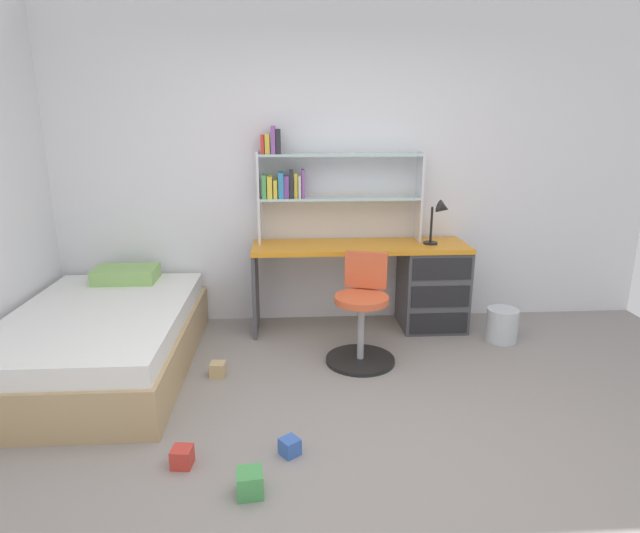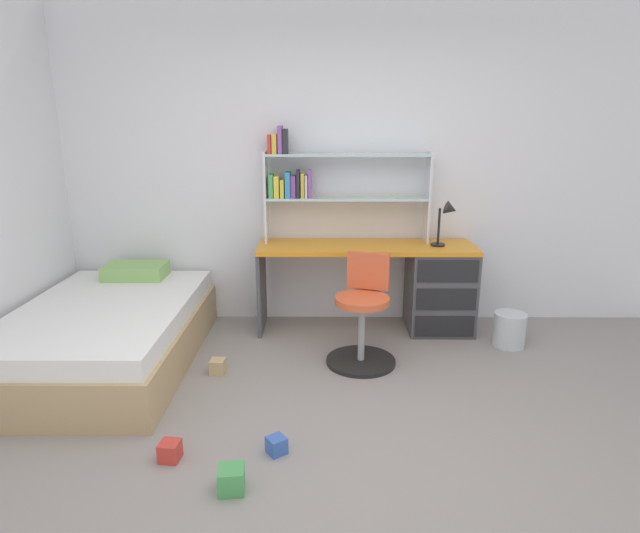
{
  "view_description": "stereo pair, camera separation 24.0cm",
  "coord_description": "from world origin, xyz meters",
  "px_view_note": "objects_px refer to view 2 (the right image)",
  "views": [
    {
      "loc": [
        -0.37,
        -2.34,
        1.74
      ],
      "look_at": [
        -0.15,
        1.22,
        0.76
      ],
      "focal_mm": 29.3,
      "sensor_mm": 36.0,
      "label": 1
    },
    {
      "loc": [
        -0.13,
        -2.34,
        1.74
      ],
      "look_at": [
        -0.15,
        1.22,
        0.76
      ],
      "focal_mm": 29.3,
      "sensor_mm": 36.0,
      "label": 2
    }
  ],
  "objects_px": {
    "bookshelf_hutch": "(322,179)",
    "toy_block_green_0": "(231,479)",
    "waste_bin": "(510,330)",
    "toy_block_natural_1": "(218,366)",
    "desk_lamp": "(448,216)",
    "toy_block_red_3": "(170,451)",
    "swivel_chair": "(363,321)",
    "desk": "(421,283)",
    "bed_platform": "(107,333)",
    "toy_block_blue_2": "(277,445)"
  },
  "relations": [
    {
      "from": "bookshelf_hutch",
      "to": "toy_block_green_0",
      "type": "height_order",
      "value": "bookshelf_hutch"
    },
    {
      "from": "waste_bin",
      "to": "toy_block_natural_1",
      "type": "distance_m",
      "value": 2.32
    },
    {
      "from": "desk_lamp",
      "to": "toy_block_red_3",
      "type": "xyz_separation_m",
      "value": [
        -1.84,
        -1.81,
        -0.95
      ]
    },
    {
      "from": "bookshelf_hutch",
      "to": "swivel_chair",
      "type": "height_order",
      "value": "bookshelf_hutch"
    },
    {
      "from": "desk",
      "to": "waste_bin",
      "type": "xyz_separation_m",
      "value": [
        0.66,
        -0.35,
        -0.28
      ]
    },
    {
      "from": "desk_lamp",
      "to": "bed_platform",
      "type": "bearing_deg",
      "value": -166.61
    },
    {
      "from": "waste_bin",
      "to": "desk_lamp",
      "type": "bearing_deg",
      "value": 148.17
    },
    {
      "from": "toy_block_green_0",
      "to": "toy_block_blue_2",
      "type": "xyz_separation_m",
      "value": [
        0.19,
        0.31,
        -0.02
      ]
    },
    {
      "from": "bookshelf_hutch",
      "to": "waste_bin",
      "type": "height_order",
      "value": "bookshelf_hutch"
    },
    {
      "from": "swivel_chair",
      "to": "bookshelf_hutch",
      "type": "bearing_deg",
      "value": 111.18
    },
    {
      "from": "toy_block_blue_2",
      "to": "toy_block_red_3",
      "type": "height_order",
      "value": "toy_block_red_3"
    },
    {
      "from": "desk",
      "to": "bookshelf_hutch",
      "type": "xyz_separation_m",
      "value": [
        -0.86,
        0.14,
        0.87
      ]
    },
    {
      "from": "desk_lamp",
      "to": "toy_block_natural_1",
      "type": "distance_m",
      "value": 2.17
    },
    {
      "from": "swivel_chair",
      "to": "toy_block_natural_1",
      "type": "xyz_separation_m",
      "value": [
        -1.05,
        -0.2,
        -0.27
      ]
    },
    {
      "from": "toy_block_blue_2",
      "to": "waste_bin",
      "type": "bearing_deg",
      "value": 39.42
    },
    {
      "from": "desk_lamp",
      "to": "toy_block_natural_1",
      "type": "bearing_deg",
      "value": -155.76
    },
    {
      "from": "bookshelf_hutch",
      "to": "swivel_chair",
      "type": "distance_m",
      "value": 1.29
    },
    {
      "from": "swivel_chair",
      "to": "toy_block_natural_1",
      "type": "distance_m",
      "value": 1.11
    },
    {
      "from": "desk",
      "to": "toy_block_blue_2",
      "type": "relative_size",
      "value": 19.41
    },
    {
      "from": "desk",
      "to": "toy_block_red_3",
      "type": "bearing_deg",
      "value": -131.69
    },
    {
      "from": "toy_block_green_0",
      "to": "toy_block_red_3",
      "type": "relative_size",
      "value": 1.2
    },
    {
      "from": "desk_lamp",
      "to": "toy_block_red_3",
      "type": "distance_m",
      "value": 2.75
    },
    {
      "from": "bookshelf_hutch",
      "to": "toy_block_blue_2",
      "type": "bearing_deg",
      "value": -96.99
    },
    {
      "from": "desk_lamp",
      "to": "toy_block_green_0",
      "type": "bearing_deg",
      "value": -125.6
    },
    {
      "from": "desk_lamp",
      "to": "bookshelf_hutch",
      "type": "bearing_deg",
      "value": 169.29
    },
    {
      "from": "swivel_chair",
      "to": "bed_platform",
      "type": "height_order",
      "value": "swivel_chair"
    },
    {
      "from": "swivel_chair",
      "to": "waste_bin",
      "type": "height_order",
      "value": "swivel_chair"
    },
    {
      "from": "desk",
      "to": "toy_block_green_0",
      "type": "relative_size",
      "value": 14.53
    },
    {
      "from": "bed_platform",
      "to": "toy_block_green_0",
      "type": "bearing_deg",
      "value": -50.84
    },
    {
      "from": "desk_lamp",
      "to": "toy_block_blue_2",
      "type": "bearing_deg",
      "value": -126.13
    },
    {
      "from": "toy_block_natural_1",
      "to": "toy_block_blue_2",
      "type": "xyz_separation_m",
      "value": [
        0.51,
        -0.94,
        -0.0
      ]
    },
    {
      "from": "bookshelf_hutch",
      "to": "toy_block_blue_2",
      "type": "xyz_separation_m",
      "value": [
        -0.24,
        -1.94,
        -1.24
      ]
    },
    {
      "from": "toy_block_blue_2",
      "to": "toy_block_green_0",
      "type": "bearing_deg",
      "value": -122.42
    },
    {
      "from": "desk_lamp",
      "to": "toy_block_red_3",
      "type": "bearing_deg",
      "value": -135.47
    },
    {
      "from": "toy_block_blue_2",
      "to": "bookshelf_hutch",
      "type": "bearing_deg",
      "value": 83.01
    },
    {
      "from": "bed_platform",
      "to": "toy_block_red_3",
      "type": "relative_size",
      "value": 18.29
    },
    {
      "from": "toy_block_red_3",
      "to": "bed_platform",
      "type": "bearing_deg",
      "value": 123.75
    },
    {
      "from": "swivel_chair",
      "to": "toy_block_red_3",
      "type": "distance_m",
      "value": 1.66
    },
    {
      "from": "waste_bin",
      "to": "toy_block_natural_1",
      "type": "xyz_separation_m",
      "value": [
        -2.26,
        -0.5,
        -0.09
      ]
    },
    {
      "from": "desk",
      "to": "desk_lamp",
      "type": "relative_size",
      "value": 4.76
    },
    {
      "from": "swivel_chair",
      "to": "toy_block_green_0",
      "type": "distance_m",
      "value": 1.65
    },
    {
      "from": "bookshelf_hutch",
      "to": "toy_block_blue_2",
      "type": "height_order",
      "value": "bookshelf_hutch"
    },
    {
      "from": "toy_block_green_0",
      "to": "toy_block_blue_2",
      "type": "height_order",
      "value": "toy_block_green_0"
    },
    {
      "from": "desk_lamp",
      "to": "toy_block_natural_1",
      "type": "xyz_separation_m",
      "value": [
        -1.78,
        -0.8,
        -0.95
      ]
    },
    {
      "from": "desk_lamp",
      "to": "toy_block_red_3",
      "type": "relative_size",
      "value": 3.67
    },
    {
      "from": "waste_bin",
      "to": "toy_block_red_3",
      "type": "xyz_separation_m",
      "value": [
        -2.32,
        -1.51,
        -0.08
      ]
    },
    {
      "from": "desk",
      "to": "toy_block_red_3",
      "type": "height_order",
      "value": "desk"
    },
    {
      "from": "desk",
      "to": "waste_bin",
      "type": "height_order",
      "value": "desk"
    },
    {
      "from": "toy_block_natural_1",
      "to": "toy_block_red_3",
      "type": "height_order",
      "value": "same"
    },
    {
      "from": "toy_block_red_3",
      "to": "toy_block_green_0",
      "type": "bearing_deg",
      "value": -33.19
    }
  ]
}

